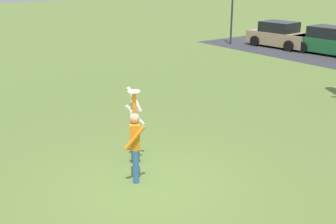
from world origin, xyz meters
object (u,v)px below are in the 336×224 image
Objects in this scene: person_defender at (135,125)px; frisbee_disc at (134,92)px; parked_car_green at (330,42)px; person_catcher at (135,141)px; parked_car_tan at (280,35)px; lamppost_by_lot at (232,4)px.

person_defender is 7.32× the size of frisbee_disc.
frisbee_disc is at bearing 0.00° from person_defender.
person_defender is 0.48× the size of parked_car_green.
person_catcher is at bearing -31.97° from frisbee_disc.
parked_car_tan is 3.37m from parked_car_green.
lamppost_by_lot is at bearing -18.94° from person_catcher.
lamppost_by_lot reaches higher than frisbee_disc.
person_catcher is at bearing -50.91° from lamppost_by_lot.
frisbee_disc is 0.07× the size of parked_car_green.
person_defender is 1.39m from frisbee_disc.
frisbee_disc is (-0.19, 0.12, 1.11)m from person_catcher.
lamppost_by_lot is (-2.62, -1.76, 1.86)m from parked_car_tan.
frisbee_disc reaches higher than parked_car_green.
person_catcher is 19.80m from lamppost_by_lot.
parked_car_green is at bearing 2.59° from parked_car_tan.
frisbee_disc reaches higher than person_catcher.
person_defender is (-0.90, 0.56, -0.00)m from person_catcher.
parked_car_tan is (-8.93, 16.52, -0.25)m from person_defender.
frisbee_disc is (0.71, -0.44, 1.11)m from person_defender.
person_catcher is at bearing 0.00° from person_defender.
parked_car_green is (-6.29, 17.39, -1.37)m from frisbee_disc.
parked_car_green is at bearing 20.14° from lamppost_by_lot.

